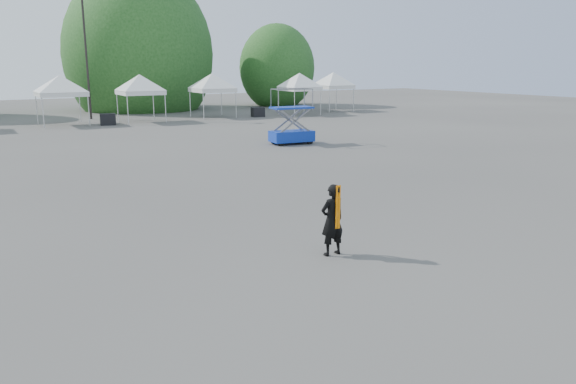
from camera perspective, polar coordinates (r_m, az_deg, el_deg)
ground at (r=13.89m, az=-3.32°, el=-4.18°), size 120.00×120.00×0.00m
light_pole_east at (r=44.73m, az=-19.90°, el=14.04°), size 0.60×0.25×9.80m
tree_mid_e at (r=52.98m, az=-14.89°, el=13.35°), size 5.12×5.12×7.79m
tree_far_e at (r=56.31m, az=-1.13°, el=12.48°), size 3.84×3.84×5.84m
tent_e at (r=40.98m, az=-22.18°, el=10.58°), size 4.29×4.29×3.88m
tent_f at (r=41.31m, az=-14.85°, el=11.10°), size 4.02×4.02×3.88m
tent_g at (r=44.03m, az=-7.72°, el=11.50°), size 4.05×4.05×3.88m
tent_h at (r=45.86m, az=1.18°, el=11.66°), size 3.79×3.79×3.88m
tent_extra_8 at (r=49.73m, az=4.63°, el=11.73°), size 3.89×3.89×3.88m
man at (r=12.14m, az=4.52°, el=-2.84°), size 0.59×0.40×1.58m
scissor_lift at (r=29.02m, az=0.38°, el=7.69°), size 2.29×1.32×2.83m
crate_mid at (r=40.10m, az=-17.84°, el=7.04°), size 1.10×0.92×0.77m
crate_east at (r=44.28m, az=-3.08°, el=8.11°), size 1.03×0.85×0.73m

